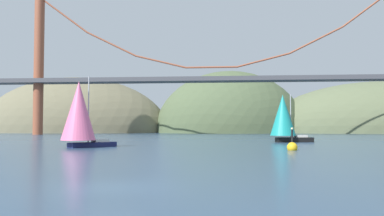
% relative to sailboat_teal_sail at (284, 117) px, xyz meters
% --- Properties ---
extents(ground_plane, '(360.00, 360.00, 0.00)m').
position_rel_sailboat_teal_sail_xyz_m(ground_plane, '(-13.38, -47.79, -3.98)').
color(ground_plane, '#2D4760').
extents(headland_left, '(74.05, 44.00, 42.67)m').
position_rel_sailboat_teal_sail_xyz_m(headland_left, '(-68.38, 87.21, -3.98)').
color(headland_left, '#6B664C').
rests_on(headland_left, ground_plane).
extents(headland_right, '(85.59, 44.00, 37.32)m').
position_rel_sailboat_teal_sail_xyz_m(headland_right, '(46.62, 87.21, -3.98)').
color(headland_right, '#5B6647').
rests_on(headland_right, ground_plane).
extents(headland_center, '(55.88, 44.00, 46.11)m').
position_rel_sailboat_teal_sail_xyz_m(headland_center, '(-8.38, 87.21, -3.98)').
color(headland_center, '#4C5B3D').
rests_on(headland_center, ground_plane).
extents(suspension_bridge, '(136.06, 6.00, 40.23)m').
position_rel_sailboat_teal_sail_xyz_m(suspension_bridge, '(-13.38, 47.21, 13.39)').
color(suspension_bridge, brown).
rests_on(suspension_bridge, ground_plane).
extents(sailboat_teal_sail, '(7.23, 4.80, 7.56)m').
position_rel_sailboat_teal_sail_xyz_m(sailboat_teal_sail, '(0.00, 0.00, 0.00)').
color(sailboat_teal_sail, black).
rests_on(sailboat_teal_sail, ground_plane).
extents(sailboat_pink_spinnaker, '(6.67, 6.95, 8.55)m').
position_rel_sailboat_teal_sail_xyz_m(sailboat_pink_spinnaker, '(-26.25, -17.99, 0.19)').
color(sailboat_pink_spinnaker, '#191E4C').
rests_on(sailboat_pink_spinnaker, ground_plane).
extents(channel_buoy, '(1.10, 1.10, 2.64)m').
position_rel_sailboat_teal_sail_xyz_m(channel_buoy, '(-1.96, -21.01, -3.61)').
color(channel_buoy, gold).
rests_on(channel_buoy, ground_plane).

